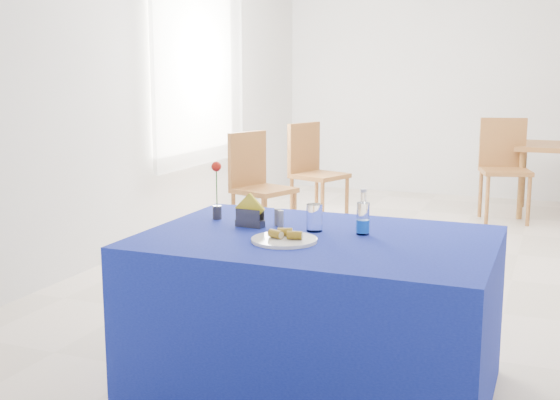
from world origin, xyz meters
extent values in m
plane|color=beige|center=(0.00, 0.00, 0.00)|extent=(7.00, 7.00, 0.00)
plane|color=silver|center=(0.00, 3.50, 1.40)|extent=(5.00, 0.00, 5.00)
plane|color=silver|center=(0.00, -3.50, 1.40)|extent=(5.00, 0.00, 5.00)
plane|color=silver|center=(-2.50, 0.00, 1.40)|extent=(0.00, 7.00, 7.00)
cube|color=white|center=(-2.47, 0.80, 1.55)|extent=(0.04, 1.50, 1.60)
cube|color=white|center=(-2.40, 0.80, 1.55)|extent=(0.04, 1.75, 1.85)
cylinder|color=white|center=(-0.30, -2.39, 0.77)|extent=(0.30, 0.30, 0.01)
cylinder|color=white|center=(-0.24, -2.14, 0.82)|extent=(0.08, 0.08, 0.13)
cylinder|color=slate|center=(-0.42, -2.13, 0.80)|extent=(0.03, 0.03, 0.08)
cylinder|color=slate|center=(-0.45, -2.10, 0.80)|extent=(0.03, 0.03, 0.08)
cube|color=navy|center=(-0.20, -2.23, 0.38)|extent=(1.60, 1.10, 0.76)
cylinder|color=silver|center=(-0.01, -2.12, 0.83)|extent=(0.06, 0.06, 0.15)
cylinder|color=blue|center=(-0.01, -2.12, 0.80)|extent=(0.06, 0.06, 0.06)
cylinder|color=white|center=(-0.01, -2.12, 0.94)|extent=(0.03, 0.03, 0.05)
cylinder|color=silver|center=(-0.01, -2.12, 0.97)|extent=(0.03, 0.03, 0.01)
cube|color=#353439|center=(-0.57, -2.17, 0.78)|extent=(0.14, 0.06, 0.03)
cube|color=#333338|center=(-0.57, -2.19, 0.81)|extent=(0.13, 0.01, 0.09)
cube|color=#39383D|center=(-0.56, -2.14, 0.81)|extent=(0.13, 0.01, 0.09)
cube|color=yellow|center=(-0.57, -2.17, 0.85)|extent=(0.16, 0.02, 0.16)
cylinder|color=#29282E|center=(-0.80, -2.07, 0.80)|extent=(0.05, 0.05, 0.07)
cylinder|color=#1C6E1B|center=(-0.80, -2.07, 0.91)|extent=(0.01, 0.01, 0.22)
sphere|color=red|center=(-0.80, -2.07, 1.03)|extent=(0.05, 0.05, 0.05)
cylinder|color=olive|center=(0.47, 2.31, 0.35)|extent=(0.06, 0.06, 0.71)
cylinder|color=brown|center=(0.46, 3.01, 0.35)|extent=(0.06, 0.06, 0.71)
cylinder|color=#98642C|center=(0.19, 1.87, 0.25)|extent=(0.04, 0.04, 0.50)
cylinder|color=#98642C|center=(0.57, 1.98, 0.25)|extent=(0.04, 0.04, 0.50)
cylinder|color=#98642C|center=(0.08, 2.26, 0.25)|extent=(0.04, 0.04, 0.50)
cylinder|color=#98642C|center=(0.47, 2.36, 0.25)|extent=(0.04, 0.04, 0.50)
cube|color=#98642C|center=(0.33, 2.12, 0.51)|extent=(0.57, 0.57, 0.04)
cube|color=#98642C|center=(0.27, 2.32, 0.78)|extent=(0.46, 0.17, 0.51)
cylinder|color=#98642C|center=(-1.43, 0.06, 0.24)|extent=(0.04, 0.04, 0.47)
cylinder|color=#98642C|center=(-1.30, 0.41, 0.24)|extent=(0.04, 0.04, 0.47)
cylinder|color=#98642C|center=(-1.79, 0.19, 0.24)|extent=(0.04, 0.04, 0.47)
cylinder|color=#98642C|center=(-1.66, 0.54, 0.24)|extent=(0.04, 0.04, 0.47)
cube|color=#98642C|center=(-1.54, 0.30, 0.49)|extent=(0.57, 0.57, 0.04)
cube|color=#98642C|center=(-1.73, 0.37, 0.75)|extent=(0.19, 0.43, 0.48)
cylinder|color=#98642C|center=(-1.24, 0.99, 0.24)|extent=(0.04, 0.04, 0.48)
cylinder|color=#98642C|center=(-1.10, 1.35, 0.24)|extent=(0.04, 0.04, 0.48)
cylinder|color=#98642C|center=(-1.60, 1.12, 0.24)|extent=(0.04, 0.04, 0.48)
cylinder|color=#98642C|center=(-1.46, 1.49, 0.24)|extent=(0.04, 0.04, 0.48)
cube|color=#98642C|center=(-1.35, 1.24, 0.50)|extent=(0.58, 0.58, 0.04)
cube|color=#98642C|center=(-1.54, 1.31, 0.76)|extent=(0.20, 0.44, 0.49)
cylinder|color=gold|center=(-0.34, -2.40, 0.79)|extent=(0.08, 0.06, 0.04)
cylinder|color=beige|center=(-0.30, -2.41, 0.79)|extent=(0.02, 0.03, 0.03)
cylinder|color=gold|center=(-0.25, -2.39, 0.79)|extent=(0.07, 0.05, 0.04)
cylinder|color=beige|center=(-0.22, -2.38, 0.79)|extent=(0.01, 0.03, 0.03)
cylinder|color=gold|center=(-0.31, -2.35, 0.79)|extent=(0.08, 0.06, 0.04)
cylinder|color=beige|center=(-0.28, -2.34, 0.79)|extent=(0.02, 0.03, 0.03)
camera|label=1|loc=(0.81, -5.22, 1.51)|focal=45.00mm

